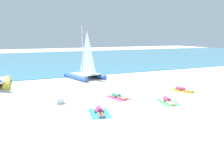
{
  "coord_description": "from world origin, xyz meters",
  "views": [
    {
      "loc": [
        -8.28,
        -12.05,
        4.32
      ],
      "look_at": [
        0.0,
        5.71,
        1.2
      ],
      "focal_mm": 39.79,
      "sensor_mm": 36.0,
      "label": 1
    }
  ],
  "objects_px": {
    "sailboat_blue": "(85,71)",
    "towel_center_left": "(118,98)",
    "sunbather_rightmost": "(182,89)",
    "towel_leftmost": "(100,113)",
    "towel_center_right": "(168,102)",
    "cooler_box": "(60,101)",
    "sunbather_center_left": "(118,96)",
    "towel_rightmost": "(183,91)",
    "sunbather_leftmost": "(99,111)",
    "sunbather_center_right": "(168,100)"
  },
  "relations": [
    {
      "from": "towel_center_right",
      "to": "cooler_box",
      "type": "bearing_deg",
      "value": 156.94
    },
    {
      "from": "cooler_box",
      "to": "towel_center_left",
      "type": "bearing_deg",
      "value": -4.42
    },
    {
      "from": "sunbather_leftmost",
      "to": "towel_center_left",
      "type": "relative_size",
      "value": 0.82
    },
    {
      "from": "cooler_box",
      "to": "sunbather_rightmost",
      "type": "bearing_deg",
      "value": -2.79
    },
    {
      "from": "towel_leftmost",
      "to": "towel_rightmost",
      "type": "relative_size",
      "value": 1.0
    },
    {
      "from": "towel_center_right",
      "to": "cooler_box",
      "type": "relative_size",
      "value": 3.8
    },
    {
      "from": "sailboat_blue",
      "to": "towel_center_right",
      "type": "bearing_deg",
      "value": -92.98
    },
    {
      "from": "sunbather_center_left",
      "to": "sunbather_leftmost",
      "type": "bearing_deg",
      "value": -142.62
    },
    {
      "from": "sunbather_center_right",
      "to": "cooler_box",
      "type": "height_order",
      "value": "cooler_box"
    },
    {
      "from": "sailboat_blue",
      "to": "towel_center_left",
      "type": "relative_size",
      "value": 2.77
    },
    {
      "from": "towel_leftmost",
      "to": "sunbather_rightmost",
      "type": "height_order",
      "value": "sunbather_rightmost"
    },
    {
      "from": "towel_center_right",
      "to": "cooler_box",
      "type": "height_order",
      "value": "cooler_box"
    },
    {
      "from": "towel_rightmost",
      "to": "sunbather_rightmost",
      "type": "relative_size",
      "value": 1.24
    },
    {
      "from": "towel_rightmost",
      "to": "sunbather_center_left",
      "type": "bearing_deg",
      "value": 177.07
    },
    {
      "from": "towel_center_right",
      "to": "sunbather_rightmost",
      "type": "height_order",
      "value": "sunbather_rightmost"
    },
    {
      "from": "towel_leftmost",
      "to": "sunbather_center_left",
      "type": "height_order",
      "value": "sunbather_center_left"
    },
    {
      "from": "towel_center_right",
      "to": "sunbather_center_right",
      "type": "relative_size",
      "value": 1.23
    },
    {
      "from": "sunbather_center_left",
      "to": "sunbather_center_right",
      "type": "xyz_separation_m",
      "value": [
        2.43,
        -2.42,
        0.0
      ]
    },
    {
      "from": "towel_rightmost",
      "to": "sailboat_blue",
      "type": "bearing_deg",
      "value": 120.22
    },
    {
      "from": "sunbather_leftmost",
      "to": "cooler_box",
      "type": "bearing_deg",
      "value": 130.77
    },
    {
      "from": "sunbather_center_left",
      "to": "sunbather_center_right",
      "type": "relative_size",
      "value": 1.01
    },
    {
      "from": "sunbather_center_right",
      "to": "sunbather_rightmost",
      "type": "xyz_separation_m",
      "value": [
        3.09,
        2.2,
        0.0
      ]
    },
    {
      "from": "towel_center_left",
      "to": "sunbather_rightmost",
      "type": "xyz_separation_m",
      "value": [
        5.51,
        -0.15,
        0.13
      ]
    },
    {
      "from": "sailboat_blue",
      "to": "towel_rightmost",
      "type": "height_order",
      "value": "sailboat_blue"
    },
    {
      "from": "towel_leftmost",
      "to": "sunbather_rightmost",
      "type": "distance_m",
      "value": 8.39
    },
    {
      "from": "towel_leftmost",
      "to": "sunbather_leftmost",
      "type": "bearing_deg",
      "value": 76.97
    },
    {
      "from": "sailboat_blue",
      "to": "sunbather_center_left",
      "type": "bearing_deg",
      "value": -106.42
    },
    {
      "from": "towel_center_left",
      "to": "sunbather_rightmost",
      "type": "bearing_deg",
      "value": -1.6
    },
    {
      "from": "towel_rightmost",
      "to": "cooler_box",
      "type": "bearing_deg",
      "value": 176.83
    },
    {
      "from": "sunbather_center_left",
      "to": "cooler_box",
      "type": "bearing_deg",
      "value": 166.38
    },
    {
      "from": "sunbather_rightmost",
      "to": "towel_center_left",
      "type": "bearing_deg",
      "value": 160.49
    },
    {
      "from": "sunbather_rightmost",
      "to": "towel_leftmost",
      "type": "bearing_deg",
      "value": 179.64
    },
    {
      "from": "towel_center_left",
      "to": "cooler_box",
      "type": "height_order",
      "value": "cooler_box"
    },
    {
      "from": "cooler_box",
      "to": "towel_center_right",
      "type": "bearing_deg",
      "value": -23.06
    },
    {
      "from": "towel_center_left",
      "to": "cooler_box",
      "type": "relative_size",
      "value": 3.8
    },
    {
      "from": "cooler_box",
      "to": "sailboat_blue",
      "type": "bearing_deg",
      "value": 60.99
    },
    {
      "from": "towel_leftmost",
      "to": "sailboat_blue",
      "type": "bearing_deg",
      "value": 74.99
    },
    {
      "from": "sailboat_blue",
      "to": "towel_leftmost",
      "type": "bearing_deg",
      "value": -117.96
    },
    {
      "from": "towel_rightmost",
      "to": "sunbather_rightmost",
      "type": "bearing_deg",
      "value": 107.9
    },
    {
      "from": "cooler_box",
      "to": "sunbather_center_left",
      "type": "bearing_deg",
      "value": -3.5
    },
    {
      "from": "sunbather_center_right",
      "to": "towel_rightmost",
      "type": "xyz_separation_m",
      "value": [
        3.11,
        2.14,
        -0.13
      ]
    },
    {
      "from": "sailboat_blue",
      "to": "sunbather_rightmost",
      "type": "height_order",
      "value": "sailboat_blue"
    },
    {
      "from": "towel_center_right",
      "to": "sunbather_center_right",
      "type": "bearing_deg",
      "value": 73.89
    },
    {
      "from": "sunbather_center_left",
      "to": "sunbather_rightmost",
      "type": "xyz_separation_m",
      "value": [
        5.52,
        -0.22,
        0.0
      ]
    },
    {
      "from": "towel_leftmost",
      "to": "cooler_box",
      "type": "xyz_separation_m",
      "value": [
        -1.52,
        2.99,
        0.17
      ]
    },
    {
      "from": "towel_leftmost",
      "to": "sunbather_leftmost",
      "type": "distance_m",
      "value": 0.14
    },
    {
      "from": "towel_leftmost",
      "to": "sunbather_leftmost",
      "type": "height_order",
      "value": "sunbather_leftmost"
    },
    {
      "from": "sunbather_leftmost",
      "to": "towel_center_left",
      "type": "bearing_deg",
      "value": 59.69
    },
    {
      "from": "towel_leftmost",
      "to": "sunbather_center_left",
      "type": "xyz_separation_m",
      "value": [
        2.47,
        2.75,
        0.13
      ]
    },
    {
      "from": "sunbather_rightmost",
      "to": "towel_center_right",
      "type": "bearing_deg",
      "value": -161.83
    }
  ]
}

